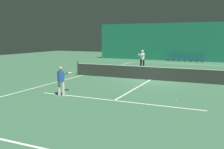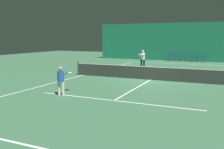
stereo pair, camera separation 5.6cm
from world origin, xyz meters
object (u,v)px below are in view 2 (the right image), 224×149
object	(u,v)px
courtside_chair_1	(175,57)
tennis_ball	(176,100)
courtside_chair_4	(193,58)
courtside_chair_6	(205,58)
tennis_net	(151,73)
courtside_chair_2	(181,57)
courtside_chair_3	(187,58)
player_far	(143,58)
courtside_chair_5	(199,58)
player_near	(61,79)
courtside_chair_0	(170,57)

from	to	relation	value
courtside_chair_1	tennis_ball	size ratio (longest dim) A/B	12.73
courtside_chair_1	courtside_chair_4	bearing A→B (deg)	90.00
courtside_chair_1	courtside_chair_6	bearing A→B (deg)	90.00
courtside_chair_6	tennis_ball	xyz separation A→B (m)	(0.14, -20.32, -0.45)
tennis_net	courtside_chair_2	xyz separation A→B (m)	(-0.27, 15.04, -0.03)
courtside_chair_6	courtside_chair_3	bearing A→B (deg)	-90.00
player_far	courtside_chair_6	distance (m)	10.14
tennis_net	courtside_chair_5	distance (m)	15.15
courtside_chair_3	courtside_chair_2	bearing A→B (deg)	-90.00
player_far	courtside_chair_2	size ratio (longest dim) A/B	2.09
tennis_net	courtside_chair_2	world-z (taller)	tennis_net
courtside_chair_2	courtside_chair_4	size ratio (longest dim) A/B	1.00
courtside_chair_5	tennis_ball	bearing A→B (deg)	2.38
courtside_chair_1	courtside_chair_5	bearing A→B (deg)	90.00
courtside_chair_3	courtside_chair_6	size ratio (longest dim) A/B	1.00
player_near	courtside_chair_2	distance (m)	21.70
courtside_chair_2	courtside_chair_4	bearing A→B (deg)	90.00
tennis_net	tennis_ball	distance (m)	5.94
courtside_chair_3	tennis_ball	xyz separation A→B (m)	(2.25, -20.32, -0.45)
player_near	player_far	world-z (taller)	player_far
courtside_chair_2	courtside_chair_6	xyz separation A→B (m)	(2.81, 0.00, 0.00)
player_near	courtside_chair_6	distance (m)	22.22
tennis_net	courtside_chair_6	xyz separation A→B (m)	(2.54, 15.04, -0.03)
courtside_chair_5	courtside_chair_6	distance (m)	0.70
courtside_chair_0	courtside_chair_4	world-z (taller)	same
player_near	courtside_chair_0	xyz separation A→B (m)	(1.23, 21.54, -0.39)
player_near	courtside_chair_0	distance (m)	21.58
courtside_chair_4	courtside_chair_6	distance (m)	1.40
player_far	courtside_chair_3	distance (m)	9.26
courtside_chair_1	courtside_chair_6	size ratio (longest dim) A/B	1.00
player_near	courtside_chair_1	bearing A→B (deg)	-11.58
courtside_chair_0	courtside_chair_1	xyz separation A→B (m)	(0.70, 0.00, 0.00)
courtside_chair_5	courtside_chair_0	bearing A→B (deg)	-90.00
courtside_chair_3	courtside_chair_6	bearing A→B (deg)	90.00
player_near	courtside_chair_5	xyz separation A→B (m)	(4.74, 21.54, -0.39)
courtside_chair_1	tennis_net	bearing A→B (deg)	3.69
courtside_chair_2	courtside_chair_1	bearing A→B (deg)	-90.00
courtside_chair_1	courtside_chair_5	xyz separation A→B (m)	(2.81, 0.00, 0.00)
player_far	courtside_chair_3	size ratio (longest dim) A/B	2.09
courtside_chair_4	player_near	bearing A→B (deg)	-10.61
courtside_chair_6	tennis_ball	bearing A→B (deg)	0.40
player_far	courtside_chair_2	xyz separation A→B (m)	(2.30, 8.75, -0.54)
player_near	courtside_chair_6	world-z (taller)	player_near
tennis_net	tennis_ball	bearing A→B (deg)	-63.05
courtside_chair_0	tennis_ball	distance (m)	20.78
courtside_chair_0	tennis_ball	size ratio (longest dim) A/B	12.73
player_near	courtside_chair_4	xyz separation A→B (m)	(4.04, 21.54, -0.39)
courtside_chair_0	courtside_chair_4	bearing A→B (deg)	90.00
courtside_chair_1	tennis_ball	world-z (taller)	courtside_chair_1
courtside_chair_1	courtside_chair_6	world-z (taller)	same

